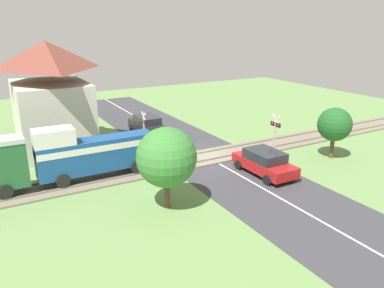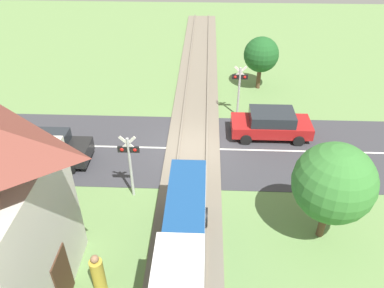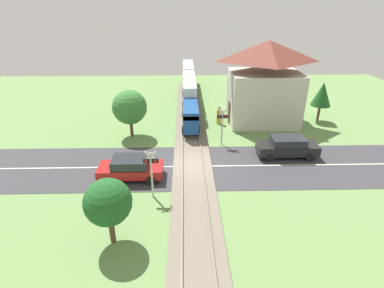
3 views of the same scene
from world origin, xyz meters
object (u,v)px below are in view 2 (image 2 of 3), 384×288
(crossing_signal_west_approach, at_px, (239,84))
(pedestrian_by_station, at_px, (98,275))
(car_near_crossing, at_px, (271,123))
(car_far_side, at_px, (43,149))
(crossing_signal_east_approach, at_px, (130,159))

(crossing_signal_west_approach, bearing_deg, pedestrian_by_station, 66.28)
(car_near_crossing, xyz_separation_m, crossing_signal_west_approach, (1.66, -2.20, 1.23))
(car_far_side, bearing_deg, car_near_crossing, -165.89)
(crossing_signal_west_approach, bearing_deg, crossing_signal_east_approach, 55.42)
(car_near_crossing, bearing_deg, crossing_signal_east_approach, 37.24)
(car_near_crossing, bearing_deg, car_far_side, 14.11)
(crossing_signal_east_approach, bearing_deg, pedestrian_by_station, 86.53)
(car_near_crossing, relative_size, car_far_side, 0.94)
(car_near_crossing, height_order, crossing_signal_west_approach, crossing_signal_west_approach)
(car_far_side, height_order, crossing_signal_west_approach, crossing_signal_west_approach)
(car_far_side, bearing_deg, pedestrian_by_station, 122.61)
(crossing_signal_west_approach, distance_m, crossing_signal_east_approach, 8.85)
(crossing_signal_west_approach, xyz_separation_m, pedestrian_by_station, (5.31, 12.09, -1.21))
(crossing_signal_west_approach, xyz_separation_m, crossing_signal_east_approach, (5.02, 7.28, 0.00))
(crossing_signal_east_approach, distance_m, pedestrian_by_station, 4.96)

